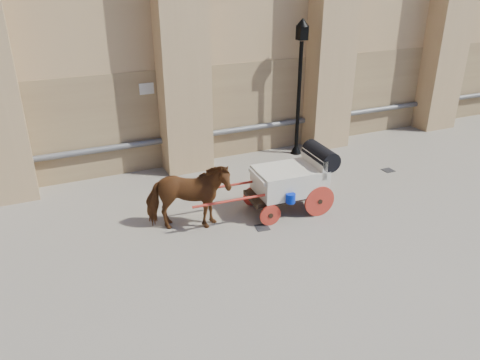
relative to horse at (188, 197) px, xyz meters
name	(u,v)px	position (x,y,z in m)	size (l,w,h in m)	color
ground	(271,212)	(2.15, -0.06, -0.83)	(90.00, 90.00, 0.00)	#6D6559
horse	(188,197)	(0.00, 0.00, 0.00)	(0.90, 1.97, 1.67)	brown
carriage	(294,178)	(2.74, -0.15, 0.04)	(3.77, 1.36, 1.62)	black
street_lamp	(299,85)	(4.84, 3.23, 1.47)	(0.40, 0.40, 4.30)	black
drain_grate_near	(262,228)	(1.60, -0.69, -0.83)	(0.32, 0.32, 0.01)	black
drain_grate_far	(388,170)	(6.67, 0.79, -0.83)	(0.32, 0.32, 0.01)	black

